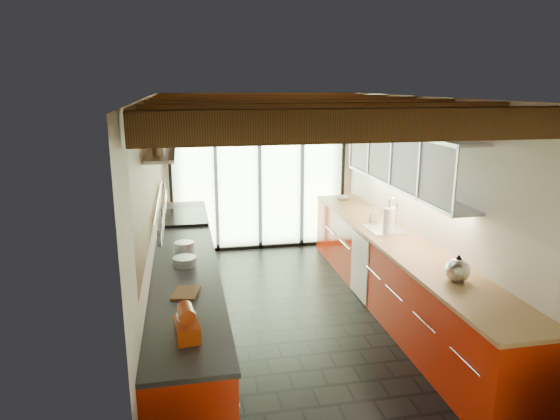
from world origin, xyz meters
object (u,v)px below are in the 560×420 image
at_px(kettle, 458,269).
at_px(soap_bottle, 373,214).
at_px(stand_mixer, 187,324).
at_px(paper_towel, 389,220).
at_px(bowl, 342,198).

bearing_deg(kettle, soap_bottle, 90.00).
xyz_separation_m(stand_mixer, soap_bottle, (2.54, 2.76, -0.01)).
bearing_deg(paper_towel, soap_bottle, 90.00).
xyz_separation_m(paper_towel, bowl, (-0.00, 1.86, -0.13)).
bearing_deg(stand_mixer, paper_towel, 41.50).
bearing_deg(bowl, stand_mixer, -121.72).
distance_m(stand_mixer, bowl, 4.83).
distance_m(kettle, paper_towel, 1.64).
xyz_separation_m(stand_mixer, kettle, (2.54, 0.61, 0.02)).
distance_m(stand_mixer, soap_bottle, 3.75).
bearing_deg(paper_towel, stand_mixer, -138.50).
distance_m(kettle, bowl, 3.50).
relative_size(soap_bottle, bowl, 0.93).
relative_size(kettle, soap_bottle, 1.64).
bearing_deg(stand_mixer, bowl, 58.28).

